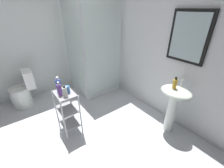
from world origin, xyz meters
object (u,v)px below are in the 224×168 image
at_px(hand_soap_bottle, 175,84).
at_px(shampoo_bottle_blue, 59,85).
at_px(shower_stall, 93,73).
at_px(toilet, 23,92).
at_px(pedestal_sink, 174,101).
at_px(storage_cart, 68,110).
at_px(conditioner_bottle_purple, 60,90).
at_px(lotion_bottle_white, 65,92).
at_px(rinse_cup, 67,89).

height_order(hand_soap_bottle, shampoo_bottle_blue, hand_soap_bottle).
height_order(shower_stall, shampoo_bottle_blue, shower_stall).
relative_size(toilet, hand_soap_bottle, 4.19).
bearing_deg(toilet, pedestal_sink, 39.15).
height_order(storage_cart, conditioner_bottle_purple, conditioner_bottle_purple).
bearing_deg(conditioner_bottle_purple, lotion_bottle_white, 30.48).
xyz_separation_m(storage_cart, shampoo_bottle_blue, (-0.09, -0.04, 0.41)).
height_order(shower_stall, pedestal_sink, shower_stall).
height_order(toilet, rinse_cup, rinse_cup).
xyz_separation_m(storage_cart, hand_soap_bottle, (0.95, 1.30, 0.45)).
relative_size(shower_stall, hand_soap_bottle, 11.01).
height_order(shower_stall, rinse_cup, shower_stall).
height_order(hand_soap_bottle, rinse_cup, hand_soap_bottle).
distance_m(pedestal_sink, conditioner_bottle_purple, 1.72).
bearing_deg(shampoo_bottle_blue, toilet, -159.50).
bearing_deg(toilet, conditioner_bottle_purple, 17.88).
distance_m(storage_cart, hand_soap_bottle, 1.67).
height_order(toilet, storage_cart, toilet).
bearing_deg(toilet, rinse_cup, 22.22).
relative_size(shower_stall, storage_cart, 2.70).
distance_m(hand_soap_bottle, shampoo_bottle_blue, 1.70).
distance_m(pedestal_sink, storage_cart, 1.66).
bearing_deg(lotion_bottle_white, toilet, -161.34).
distance_m(shower_stall, rinse_cup, 1.41).
bearing_deg(lotion_bottle_white, shampoo_bottle_blue, -173.68).
height_order(shower_stall, storage_cart, shower_stall).
bearing_deg(storage_cart, hand_soap_bottle, 54.02).
distance_m(toilet, shampoo_bottle_blue, 1.35).
bearing_deg(storage_cart, conditioner_bottle_purple, -78.52).
distance_m(shower_stall, shampoo_bottle_blue, 1.42).
relative_size(pedestal_sink, storage_cart, 1.09).
bearing_deg(shower_stall, toilet, -101.25).
relative_size(toilet, storage_cart, 1.03).
height_order(hand_soap_bottle, conditioner_bottle_purple, hand_soap_bottle).
distance_m(toilet, conditioner_bottle_purple, 1.43).
relative_size(pedestal_sink, shampoo_bottle_blue, 3.38).
xyz_separation_m(shampoo_bottle_blue, conditioner_bottle_purple, (0.11, -0.02, -0.01)).
xyz_separation_m(pedestal_sink, hand_soap_bottle, (-0.03, -0.04, 0.31)).
relative_size(pedestal_sink, lotion_bottle_white, 4.68).
distance_m(pedestal_sink, lotion_bottle_white, 1.64).
xyz_separation_m(storage_cart, conditioner_bottle_purple, (0.01, -0.06, 0.39)).
xyz_separation_m(shower_stall, toilet, (-0.30, -1.49, -0.15)).
bearing_deg(pedestal_sink, storage_cart, -125.95).
height_order(toilet, conditioner_bottle_purple, conditioner_bottle_purple).
height_order(lotion_bottle_white, conditioner_bottle_purple, conditioner_bottle_purple).
xyz_separation_m(toilet, shampoo_bottle_blue, (1.16, 0.43, 0.53)).
bearing_deg(storage_cart, rinse_cup, 75.87).
xyz_separation_m(pedestal_sink, storage_cart, (-0.97, -1.34, -0.14)).
xyz_separation_m(pedestal_sink, rinse_cup, (-0.96, -1.30, 0.21)).
xyz_separation_m(shower_stall, shampoo_bottle_blue, (0.87, -1.05, 0.38)).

